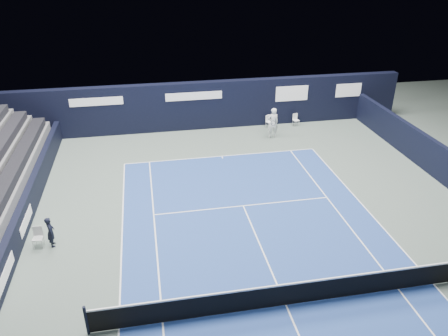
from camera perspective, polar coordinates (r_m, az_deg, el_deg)
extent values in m
plane|color=#4F5E56|center=(16.88, 5.95, -12.73)|extent=(48.00, 48.00, 0.00)
cube|color=navy|center=(15.47, 8.09, -17.32)|extent=(10.97, 23.77, 0.01)
cube|color=white|center=(29.20, 5.93, 6.00)|extent=(0.47, 0.46, 0.03)
cube|color=white|center=(29.24, 5.75, 6.51)|extent=(0.34, 0.17, 0.43)
cylinder|color=white|center=(29.47, 5.96, 5.80)|extent=(0.02, 0.02, 0.38)
cylinder|color=white|center=(29.28, 5.49, 5.69)|extent=(0.02, 0.02, 0.38)
cylinder|color=white|center=(29.26, 6.33, 5.63)|extent=(0.02, 0.02, 0.38)
cylinder|color=white|center=(29.07, 5.86, 5.51)|extent=(0.02, 0.02, 0.38)
cube|color=white|center=(29.23, 5.73, 6.65)|extent=(0.30, 0.18, 0.28)
cube|color=white|center=(29.73, 9.39, 6.16)|extent=(0.42, 0.41, 0.03)
cube|color=white|center=(29.78, 9.26, 6.67)|extent=(0.36, 0.10, 0.43)
cylinder|color=white|center=(29.99, 9.48, 5.95)|extent=(0.02, 0.02, 0.38)
cylinder|color=white|center=(29.83, 8.97, 5.88)|extent=(0.02, 0.02, 0.38)
cylinder|color=white|center=(29.76, 9.76, 5.76)|extent=(0.02, 0.02, 0.38)
cylinder|color=white|center=(29.60, 9.25, 5.69)|extent=(0.02, 0.02, 0.38)
cube|color=silver|center=(19.03, -23.16, -8.45)|extent=(0.42, 0.40, 0.04)
cube|color=silver|center=(19.04, -23.15, -7.57)|extent=(0.38, 0.06, 0.46)
cylinder|color=silver|center=(19.21, -22.46, -8.68)|extent=(0.02, 0.02, 0.40)
cylinder|color=silver|center=(19.32, -23.39, -8.67)|extent=(0.02, 0.02, 0.40)
cylinder|color=silver|center=(18.97, -22.70, -9.21)|extent=(0.02, 0.02, 0.40)
cylinder|color=silver|center=(19.08, -23.65, -9.20)|extent=(0.02, 0.02, 0.40)
imported|color=black|center=(18.77, -21.71, -7.74)|extent=(0.39, 0.52, 1.31)
cube|color=white|center=(25.04, -0.29, 1.57)|extent=(10.97, 0.06, 0.00)
cube|color=white|center=(17.72, 25.69, -13.51)|extent=(0.06, 23.77, 0.00)
cube|color=white|center=(14.99, -13.57, -19.74)|extent=(0.06, 23.77, 0.00)
cube|color=white|center=(17.02, 21.81, -14.48)|extent=(0.06, 23.77, 0.00)
cube|color=white|center=(14.92, -8.02, -19.36)|extent=(0.06, 23.77, 0.00)
cube|color=white|center=(20.32, 2.52, -4.95)|extent=(8.23, 0.06, 0.00)
cube|color=white|center=(15.47, 8.09, -17.30)|extent=(0.06, 12.80, 0.00)
cube|color=white|center=(24.91, -0.23, 1.42)|extent=(0.06, 0.30, 0.00)
cylinder|color=black|center=(14.72, -17.54, -18.44)|extent=(0.10, 0.10, 1.10)
cube|color=black|center=(15.16, 8.21, -16.08)|extent=(12.80, 0.03, 0.86)
cube|color=white|center=(14.86, 8.32, -14.81)|extent=(12.80, 0.05, 0.06)
cube|color=black|center=(28.69, -1.98, 8.24)|extent=(26.00, 0.60, 3.10)
cube|color=silver|center=(28.02, -16.35, 8.31)|extent=(3.20, 0.02, 0.50)
cube|color=silver|center=(28.03, -3.95, 9.35)|extent=(3.60, 0.02, 0.50)
cube|color=silver|center=(29.52, 8.85, 9.60)|extent=(2.20, 0.02, 1.00)
cube|color=silver|center=(31.05, 15.95, 9.75)|extent=(1.80, 0.02, 0.90)
cube|color=black|center=(20.01, -24.89, -6.32)|extent=(0.30, 22.00, 1.20)
cube|color=silver|center=(17.21, -26.73, -12.58)|extent=(0.02, 2.40, 0.45)
cube|color=silver|center=(19.96, -24.42, -6.30)|extent=(0.02, 2.00, 0.45)
cube|color=#515153|center=(20.89, -26.04, -4.42)|extent=(0.90, 16.00, 1.65)
cube|color=black|center=(20.42, -26.62, -1.95)|extent=(0.63, 15.20, 0.40)
imported|color=white|center=(27.46, 6.40, 5.90)|extent=(0.72, 0.49, 1.92)
cylinder|color=black|center=(27.12, 6.28, 5.84)|extent=(0.03, 0.29, 0.13)
torus|color=black|center=(26.86, 6.44, 5.85)|extent=(0.30, 0.13, 0.29)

